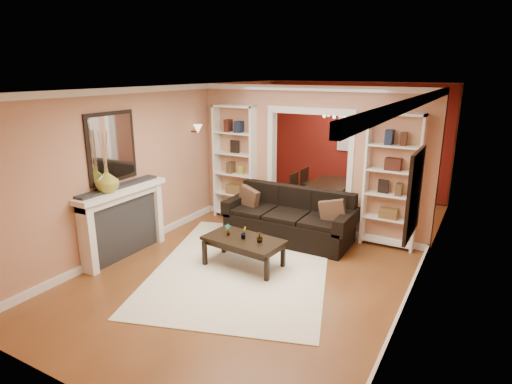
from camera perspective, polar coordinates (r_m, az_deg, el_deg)
The scene contains 30 objects.
floor at distance 7.43m, azimuth 3.32°, elevation -7.53°, with size 8.00×8.00×0.00m, color brown.
ceiling at distance 6.82m, azimuth 3.69°, elevation 13.75°, with size 8.00×8.00×0.00m, color white.
wall_back at distance 10.69m, azimuth 12.95°, elevation 6.90°, with size 8.00×8.00×0.00m, color tan.
wall_front at distance 3.99m, azimuth -22.80°, elevation -9.18°, with size 8.00×8.00×0.00m, color tan.
wall_left at distance 8.21m, azimuth -10.82°, elevation 4.37°, with size 8.00×8.00×0.00m, color tan.
wall_right at distance 6.39m, azimuth 21.96°, elevation 0.20°, with size 8.00×8.00×0.00m, color tan.
partition_wall at distance 8.08m, azimuth 7.22°, elevation 4.35°, with size 4.50×0.15×2.70m, color tan.
red_back_panel at distance 10.67m, azimuth 12.90°, elevation 6.72°, with size 4.44×0.04×2.64m, color maroon.
dining_window at distance 10.59m, azimuth 12.91°, elevation 7.92°, with size 0.78×0.03×0.98m, color #8CA5CC.
area_rug at distance 6.79m, azimuth -1.76°, elevation -9.85°, with size 2.57×3.60×0.01m, color white.
sofa at distance 7.68m, azimuth 4.40°, elevation -3.16°, with size 2.31×1.00×0.90m, color black.
pillow_left at distance 7.96m, azimuth -0.97°, elevation -0.91°, with size 0.42×0.12×0.42m, color brown.
pillow_right at distance 7.31m, azimuth 10.19°, elevation -2.72°, with size 0.42×0.12×0.42m, color brown.
coffee_table at distance 6.71m, azimuth -1.66°, elevation -8.05°, with size 1.22×0.66×0.46m, color black.
plant_left at distance 6.72m, azimuth -3.77°, elevation -5.05°, with size 0.10×0.06×0.18m, color #336626.
plant_center at distance 6.58m, azimuth -1.68°, elevation -5.46°, with size 0.10×0.08×0.19m, color #336626.
plant_right at distance 6.45m, azimuth 0.50°, elevation -5.98°, with size 0.10×0.10×0.17m, color #336626.
bookshelf_left at distance 8.66m, azimuth -2.81°, elevation 3.89°, with size 0.90×0.30×2.30m, color white.
bookshelf_right at distance 7.53m, azimuth 17.64°, elevation 1.30°, with size 0.90×0.30×2.30m, color white.
fireplace at distance 7.26m, azimuth -17.11°, elevation -3.92°, with size 0.32×1.70×1.16m, color white.
vase at distance 6.87m, azimuth -19.25°, elevation 1.45°, with size 0.35×0.35×0.37m, color olive.
mirror at distance 7.05m, azimuth -18.71°, elevation 5.66°, with size 0.03×0.95×1.10m, color silver.
wall_sconce at distance 8.49m, azimuth -8.08°, elevation 8.17°, with size 0.18×0.18×0.22m, color #FFE0A5.
framed_art at distance 5.39m, azimuth 20.28°, elevation -0.22°, with size 0.04×0.85×1.05m, color black.
dining_table at distance 9.65m, azimuth 9.89°, elevation -0.47°, with size 0.85×1.53×0.54m, color black.
dining_chair_nw at distance 9.54m, azimuth 6.20°, elevation 0.24°, with size 0.38×0.38×0.78m, color black.
dining_chair_ne at distance 9.18m, azimuth 12.53°, elevation -0.55°, with size 0.41×0.41×0.82m, color black.
dining_chair_sw at distance 10.07m, azimuth 7.55°, elevation 1.03°, with size 0.38×0.38×0.78m, color black.
dining_chair_se at distance 9.73m, azimuth 13.57°, elevation 0.33°, with size 0.41×0.41×0.82m, color black.
chandelier at distance 9.37m, azimuth 10.89°, elevation 9.93°, with size 0.50×0.50×0.30m, color #3F271C.
Camera 1 is at (2.95, -6.15, 2.96)m, focal length 30.00 mm.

